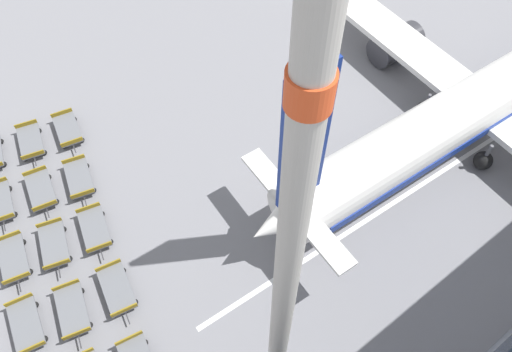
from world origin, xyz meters
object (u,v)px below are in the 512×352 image
(baggage_dolly_row_near_col_c, at_px, (13,259))
(airplane, at_px, (494,93))
(baggage_dolly_row_mid_b_col_b, at_px, (79,178))
(baggage_dolly_row_mid_a_col_a, at_px, (31,142))
(baggage_dolly_row_mid_b_col_a, at_px, (68,130))
(baggage_dolly_row_near_col_b, at_px, (0,202))
(baggage_dolly_row_near_col_d, at_px, (26,325))
(baggage_dolly_row_mid_a_col_d, at_px, (72,310))
(baggage_dolly_row_mid_a_col_c, at_px, (54,245))
(baggage_dolly_row_mid_b_col_c, at_px, (95,229))
(apron_light_mast, at_px, (285,289))
(baggage_dolly_row_mid_a_col_b, at_px, (41,190))
(baggage_dolly_row_mid_b_col_d, at_px, (117,289))

(baggage_dolly_row_near_col_c, bearing_deg, airplane, 73.07)
(baggage_dolly_row_mid_b_col_b, bearing_deg, baggage_dolly_row_near_col_c, -62.00)
(baggage_dolly_row_mid_a_col_a, height_order, baggage_dolly_row_mid_b_col_a, same)
(airplane, xyz_separation_m, baggage_dolly_row_mid_b_col_a, (-16.57, -23.94, -2.41))
(baggage_dolly_row_near_col_b, relative_size, baggage_dolly_row_near_col_c, 1.00)
(baggage_dolly_row_near_col_d, relative_size, baggage_dolly_row_mid_a_col_d, 1.00)
(baggage_dolly_row_mid_a_col_c, relative_size, baggage_dolly_row_mid_b_col_c, 1.00)
(baggage_dolly_row_mid_a_col_a, bearing_deg, baggage_dolly_row_near_col_c, -28.67)
(baggage_dolly_row_mid_b_col_b, bearing_deg, baggage_dolly_row_mid_b_col_c, -12.43)
(apron_light_mast, bearing_deg, baggage_dolly_row_mid_a_col_d, -151.27)
(baggage_dolly_row_near_col_c, distance_m, baggage_dolly_row_mid_a_col_c, 2.34)
(baggage_dolly_row_near_col_d, height_order, baggage_dolly_row_mid_b_col_b, same)
(baggage_dolly_row_mid_b_col_a, relative_size, baggage_dolly_row_mid_b_col_c, 1.00)
(baggage_dolly_row_mid_b_col_a, bearing_deg, baggage_dolly_row_mid_a_col_c, -29.73)
(baggage_dolly_row_near_col_d, relative_size, baggage_dolly_row_mid_a_col_c, 1.00)
(baggage_dolly_row_mid_b_col_b, bearing_deg, apron_light_mast, 4.82)
(baggage_dolly_row_mid_a_col_a, xyz_separation_m, apron_light_mast, (23.07, 2.85, 14.98))
(baggage_dolly_row_near_col_c, relative_size, apron_light_mast, 0.14)
(baggage_dolly_row_near_col_b, bearing_deg, apron_light_mast, 17.91)
(baggage_dolly_row_mid_a_col_b, relative_size, baggage_dolly_row_mid_a_col_c, 1.00)
(airplane, bearing_deg, baggage_dolly_row_mid_a_col_a, -122.93)
(baggage_dolly_row_mid_a_col_b, xyz_separation_m, baggage_dolly_row_mid_b_col_c, (4.63, 1.47, 0.00))
(baggage_dolly_row_near_col_c, height_order, baggage_dolly_row_mid_b_col_c, same)
(airplane, distance_m, baggage_dolly_row_mid_b_col_b, 28.07)
(baggage_dolly_row_mid_b_col_c, xyz_separation_m, baggage_dolly_row_mid_b_col_d, (4.24, -0.72, 0.00))
(baggage_dolly_row_near_col_d, bearing_deg, baggage_dolly_row_mid_a_col_c, 138.48)
(baggage_dolly_row_mid_b_col_b, bearing_deg, baggage_dolly_row_mid_a_col_b, -104.84)
(baggage_dolly_row_mid_a_col_b, height_order, baggage_dolly_row_mid_b_col_c, same)
(apron_light_mast, bearing_deg, baggage_dolly_row_mid_b_col_c, -170.35)
(baggage_dolly_row_mid_b_col_b, bearing_deg, baggage_dolly_row_mid_b_col_a, 164.62)
(baggage_dolly_row_near_col_c, xyz_separation_m, baggage_dolly_row_mid_a_col_d, (4.93, 1.41, 0.00))
(baggage_dolly_row_near_col_c, bearing_deg, baggage_dolly_row_mid_b_col_b, 118.00)
(airplane, height_order, baggage_dolly_row_mid_a_col_d, airplane)
(baggage_dolly_row_near_col_b, bearing_deg, baggage_dolly_row_near_col_c, -10.23)
(baggage_dolly_row_mid_a_col_a, bearing_deg, baggage_dolly_row_mid_b_col_b, 15.16)
(baggage_dolly_row_near_col_c, relative_size, baggage_dolly_row_mid_b_col_d, 1.00)
(baggage_dolly_row_mid_a_col_c, relative_size, baggage_dolly_row_mid_a_col_d, 1.00)
(baggage_dolly_row_mid_a_col_c, xyz_separation_m, baggage_dolly_row_mid_b_col_a, (-7.82, 4.47, 0.00))
(baggage_dolly_row_mid_b_col_b, bearing_deg, baggage_dolly_row_near_col_b, -105.37)
(airplane, bearing_deg, baggage_dolly_row_near_col_c, -106.93)
(baggage_dolly_row_near_col_b, distance_m, baggage_dolly_row_mid_a_col_d, 9.22)
(baggage_dolly_row_mid_a_col_a, bearing_deg, baggage_dolly_row_mid_b_col_c, 2.74)
(baggage_dolly_row_mid_a_col_c, bearing_deg, baggage_dolly_row_mid_a_col_b, 167.27)
(baggage_dolly_row_mid_a_col_a, height_order, baggage_dolly_row_mid_b_col_d, same)
(baggage_dolly_row_mid_a_col_b, height_order, baggage_dolly_row_mid_a_col_d, same)
(baggage_dolly_row_mid_a_col_a, relative_size, baggage_dolly_row_mid_b_col_c, 1.00)
(baggage_dolly_row_near_col_d, bearing_deg, baggage_dolly_row_mid_b_col_c, 119.31)
(baggage_dolly_row_mid_b_col_c, bearing_deg, baggage_dolly_row_mid_a_col_d, -40.05)
(airplane, height_order, apron_light_mast, apron_light_mast)
(baggage_dolly_row_near_col_d, bearing_deg, airplane, 80.76)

